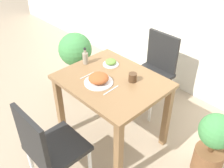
# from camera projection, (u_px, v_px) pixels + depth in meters

# --- Properties ---
(ground_plane) EXTENTS (16.00, 16.00, 0.00)m
(ground_plane) POSITION_uv_depth(u_px,v_px,m) (112.00, 138.00, 2.84)
(ground_plane) COLOR tan
(dining_table) EXTENTS (0.95, 0.77, 0.76)m
(dining_table) POSITION_uv_depth(u_px,v_px,m) (112.00, 91.00, 2.47)
(dining_table) COLOR olive
(dining_table) RESTS_ON ground_plane
(chair_near) EXTENTS (0.42, 0.42, 0.92)m
(chair_near) POSITION_uv_depth(u_px,v_px,m) (48.00, 147.00, 2.05)
(chair_near) COLOR black
(chair_near) RESTS_ON ground_plane
(chair_far) EXTENTS (0.42, 0.42, 0.92)m
(chair_far) POSITION_uv_depth(u_px,v_px,m) (155.00, 68.00, 3.01)
(chair_far) COLOR black
(chair_far) RESTS_ON ground_plane
(food_plate) EXTENTS (0.26, 0.26, 0.09)m
(food_plate) POSITION_uv_depth(u_px,v_px,m) (99.00, 79.00, 2.34)
(food_plate) COLOR white
(food_plate) RESTS_ON dining_table
(side_plate) EXTENTS (0.16, 0.16, 0.06)m
(side_plate) POSITION_uv_depth(u_px,v_px,m) (111.00, 63.00, 2.60)
(side_plate) COLOR white
(side_plate) RESTS_ON dining_table
(drink_cup) EXTENTS (0.08, 0.08, 0.08)m
(drink_cup) POSITION_uv_depth(u_px,v_px,m) (133.00, 77.00, 2.36)
(drink_cup) COLOR #4C331E
(drink_cup) RESTS_ON dining_table
(sauce_bottle) EXTENTS (0.06, 0.06, 0.18)m
(sauce_bottle) POSITION_uv_depth(u_px,v_px,m) (85.00, 57.00, 2.60)
(sauce_bottle) COLOR gray
(sauce_bottle) RESTS_ON dining_table
(fork_utensil) EXTENTS (0.01, 0.16, 0.00)m
(fork_utensil) POSITION_uv_depth(u_px,v_px,m) (87.00, 75.00, 2.45)
(fork_utensil) COLOR silver
(fork_utensil) RESTS_ON dining_table
(spoon_utensil) EXTENTS (0.02, 0.18, 0.00)m
(spoon_utensil) POSITION_uv_depth(u_px,v_px,m) (111.00, 90.00, 2.26)
(spoon_utensil) COLOR silver
(spoon_utensil) RESTS_ON dining_table
(potted_plant_left) EXTENTS (0.41, 0.41, 0.81)m
(potted_plant_left) POSITION_uv_depth(u_px,v_px,m) (76.00, 55.00, 3.26)
(potted_plant_left) COLOR brown
(potted_plant_left) RESTS_ON ground_plane
(potted_plant_right) EXTENTS (0.31, 0.31, 0.67)m
(potted_plant_right) POSITION_uv_depth(u_px,v_px,m) (213.00, 144.00, 2.29)
(potted_plant_right) COLOR brown
(potted_plant_right) RESTS_ON ground_plane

